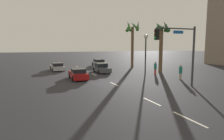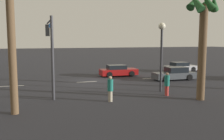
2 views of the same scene
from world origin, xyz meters
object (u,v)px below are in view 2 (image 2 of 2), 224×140
at_px(pedestrian_1, 110,88).
at_px(pedestrian_2, 167,84).
at_px(traffic_signal, 50,43).
at_px(palm_tree_1, 202,26).
at_px(car_3, 174,74).
at_px(streetlamp, 162,43).
at_px(car_2, 181,67).
at_px(car_0, 118,71).

height_order(pedestrian_1, pedestrian_2, pedestrian_2).
distance_m(traffic_signal, palm_tree_1, 10.76).
bearing_deg(pedestrian_1, car_3, -144.46).
xyz_separation_m(car_3, palm_tree_1, (3.32, 8.21, 4.44)).
bearing_deg(streetlamp, pedestrian_1, 20.32).
xyz_separation_m(car_2, pedestrian_1, (14.08, 12.52, 0.33)).
height_order(car_3, traffic_signal, traffic_signal).
relative_size(traffic_signal, streetlamp, 1.05).
relative_size(streetlamp, palm_tree_1, 0.73).
distance_m(car_3, palm_tree_1, 9.91).
bearing_deg(car_3, car_0, -44.41).
relative_size(car_0, streetlamp, 0.79).
relative_size(car_2, car_3, 0.98).
bearing_deg(pedestrian_1, streetlamp, -159.68).
distance_m(streetlamp, palm_tree_1, 3.73).
relative_size(traffic_signal, pedestrian_2, 3.31).
xyz_separation_m(car_2, streetlamp, (9.19, 10.71, 3.32)).
distance_m(car_3, traffic_signal, 13.69).
bearing_deg(streetlamp, traffic_signal, -9.89).
xyz_separation_m(car_0, traffic_signal, (8.26, 7.88, 3.30)).
height_order(car_0, pedestrian_1, pedestrian_1).
height_order(car_2, pedestrian_1, pedestrian_1).
height_order(streetlamp, pedestrian_2, streetlamp).
relative_size(car_3, palm_tree_1, 0.59).
xyz_separation_m(pedestrian_2, palm_tree_1, (-1.41, 1.93, 4.16)).
distance_m(car_0, car_3, 6.43).
bearing_deg(car_2, car_0, 8.28).
height_order(car_3, pedestrian_1, pedestrian_1).
relative_size(car_0, palm_tree_1, 0.57).
xyz_separation_m(car_0, palm_tree_1, (-1.28, 12.72, 4.46)).
bearing_deg(palm_tree_1, streetlamp, -71.82).
bearing_deg(pedestrian_2, pedestrian_1, 4.65).
height_order(car_2, car_3, car_3).
height_order(traffic_signal, streetlamp, traffic_signal).
distance_m(streetlamp, pedestrian_2, 3.33).
xyz_separation_m(car_2, traffic_signal, (17.62, 9.24, 3.32)).
distance_m(streetlamp, pedestrian_1, 6.01).
bearing_deg(car_3, pedestrian_2, 53.01).
xyz_separation_m(car_0, streetlamp, (-0.17, 9.34, 3.30)).
bearing_deg(pedestrian_2, car_3, -126.99).
xyz_separation_m(car_3, streetlamp, (4.43, 4.84, 3.28)).
height_order(car_2, traffic_signal, traffic_signal).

